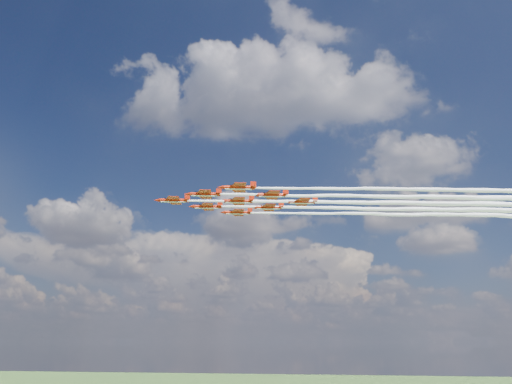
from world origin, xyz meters
TOP-DOWN VIEW (x-y plane):
  - jet_lead at (39.79, 11.87)m, footprint 122.98×33.66m
  - jet_row2_port at (52.21, 6.79)m, footprint 122.98×33.66m
  - jet_row2_starb at (48.62, 21.97)m, footprint 122.98×33.66m
  - jet_row3_port at (64.62, 1.71)m, footprint 122.98×33.66m
  - jet_row3_centre at (61.04, 16.89)m, footprint 122.98×33.66m
  - jet_row3_starb at (57.45, 32.07)m, footprint 122.98×33.66m
  - jet_row4_port at (73.46, 11.81)m, footprint 122.98×33.66m
  - jet_row4_starb at (69.87, 26.99)m, footprint 122.98×33.66m
  - jet_tail at (82.29, 21.91)m, footprint 122.98×33.66m

SIDE VIEW (x-z plane):
  - jet_lead at x=39.79m, z-range 71.05..74.06m
  - jet_row2_port at x=52.21m, z-range 71.05..74.06m
  - jet_row2_starb at x=48.62m, z-range 71.05..74.06m
  - jet_row3_port at x=64.62m, z-range 71.05..74.06m
  - jet_row3_centre at x=61.04m, z-range 71.05..74.06m
  - jet_row3_starb at x=57.45m, z-range 71.05..74.06m
  - jet_row4_port at x=73.46m, z-range 71.05..74.06m
  - jet_row4_starb at x=69.87m, z-range 71.05..74.06m
  - jet_tail at x=82.29m, z-range 71.05..74.06m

